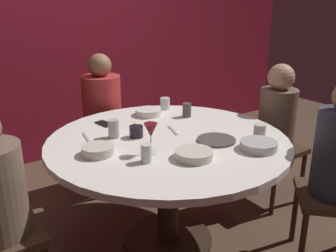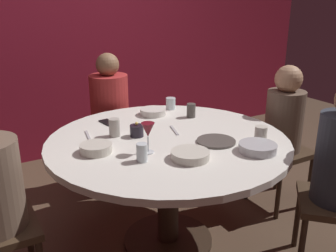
# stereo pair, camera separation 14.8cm
# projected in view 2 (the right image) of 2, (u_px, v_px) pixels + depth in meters

# --- Properties ---
(ground_plane) EXTENTS (8.00, 8.00, 0.00)m
(ground_plane) POSITION_uv_depth(u_px,v_px,m) (168.00, 241.00, 2.54)
(ground_plane) COLOR #4C3828
(back_wall) EXTENTS (6.00, 0.10, 2.60)m
(back_wall) POSITION_uv_depth(u_px,v_px,m) (72.00, 28.00, 3.67)
(back_wall) COLOR maroon
(back_wall) RESTS_ON ground
(dining_table) EXTENTS (1.50, 1.50, 0.76)m
(dining_table) POSITION_uv_depth(u_px,v_px,m) (168.00, 158.00, 2.34)
(dining_table) COLOR silver
(dining_table) RESTS_ON ground
(seated_diner_back) EXTENTS (0.40, 0.40, 1.16)m
(seated_diner_back) POSITION_uv_depth(u_px,v_px,m) (110.00, 106.00, 3.10)
(seated_diner_back) COLOR #3F2D1E
(seated_diner_back) RESTS_ON ground
(seated_diner_right) EXTENTS (0.40, 0.40, 1.12)m
(seated_diner_right) POSITION_uv_depth(u_px,v_px,m) (284.00, 121.00, 2.80)
(seated_diner_right) COLOR #3F2D1E
(seated_diner_right) RESTS_ON ground
(candle_holder) EXTENTS (0.09, 0.09, 0.09)m
(candle_holder) POSITION_uv_depth(u_px,v_px,m) (137.00, 131.00, 2.31)
(candle_holder) COLOR black
(candle_holder) RESTS_ON dining_table
(wine_glass) EXTENTS (0.08, 0.08, 0.18)m
(wine_glass) POSITION_uv_depth(u_px,v_px,m) (148.00, 131.00, 2.04)
(wine_glass) COLOR silver
(wine_glass) RESTS_ON dining_table
(dinner_plate) EXTENTS (0.23, 0.23, 0.01)m
(dinner_plate) POSITION_uv_depth(u_px,v_px,m) (216.00, 141.00, 2.23)
(dinner_plate) COLOR #4C4742
(dinner_plate) RESTS_ON dining_table
(cell_phone) EXTENTS (0.09, 0.15, 0.01)m
(cell_phone) POSITION_uv_depth(u_px,v_px,m) (108.00, 122.00, 2.57)
(cell_phone) COLOR black
(cell_phone) RESTS_ON dining_table
(bowl_serving_large) EXTENTS (0.21, 0.21, 0.05)m
(bowl_serving_large) POSITION_uv_depth(u_px,v_px,m) (258.00, 148.00, 2.08)
(bowl_serving_large) COLOR #B7B7BC
(bowl_serving_large) RESTS_ON dining_table
(bowl_salad_center) EXTENTS (0.18, 0.18, 0.05)m
(bowl_salad_center) POSITION_uv_depth(u_px,v_px,m) (96.00, 148.00, 2.07)
(bowl_salad_center) COLOR beige
(bowl_salad_center) RESTS_ON dining_table
(bowl_small_white) EXTENTS (0.19, 0.19, 0.05)m
(bowl_small_white) POSITION_uv_depth(u_px,v_px,m) (153.00, 112.00, 2.75)
(bowl_small_white) COLOR silver
(bowl_small_white) RESTS_ON dining_table
(bowl_sauce_side) EXTENTS (0.21, 0.21, 0.05)m
(bowl_sauce_side) POSITION_uv_depth(u_px,v_px,m) (190.00, 155.00, 1.99)
(bowl_sauce_side) COLOR beige
(bowl_sauce_side) RESTS_ON dining_table
(cup_near_candle) EXTENTS (0.07, 0.07, 0.11)m
(cup_near_candle) POSITION_uv_depth(u_px,v_px,m) (114.00, 128.00, 2.31)
(cup_near_candle) COLOR #B2ADA3
(cup_near_candle) RESTS_ON dining_table
(cup_by_left_diner) EXTENTS (0.07, 0.07, 0.09)m
(cup_by_left_diner) POSITION_uv_depth(u_px,v_px,m) (261.00, 134.00, 2.23)
(cup_by_left_diner) COLOR beige
(cup_by_left_diner) RESTS_ON dining_table
(cup_by_right_diner) EXTENTS (0.06, 0.06, 0.10)m
(cup_by_right_diner) POSITION_uv_depth(u_px,v_px,m) (191.00, 110.00, 2.69)
(cup_by_right_diner) COLOR #4C4742
(cup_by_right_diner) RESTS_ON dining_table
(cup_center_front) EXTENTS (0.06, 0.06, 0.10)m
(cup_center_front) POSITION_uv_depth(u_px,v_px,m) (142.00, 152.00, 1.95)
(cup_center_front) COLOR silver
(cup_center_front) RESTS_ON dining_table
(cup_far_edge) EXTENTS (0.08, 0.08, 0.09)m
(cup_far_edge) POSITION_uv_depth(u_px,v_px,m) (171.00, 103.00, 2.89)
(cup_far_edge) COLOR silver
(cup_far_edge) RESTS_ON dining_table
(fork_near_plate) EXTENTS (0.05, 0.18, 0.01)m
(fork_near_plate) POSITION_uv_depth(u_px,v_px,m) (88.00, 136.00, 2.33)
(fork_near_plate) COLOR #B7B7BC
(fork_near_plate) RESTS_ON dining_table
(knife_near_plate) EXTENTS (0.07, 0.18, 0.01)m
(knife_near_plate) POSITION_uv_depth(u_px,v_px,m) (174.00, 130.00, 2.42)
(knife_near_plate) COLOR #B7B7BC
(knife_near_plate) RESTS_ON dining_table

